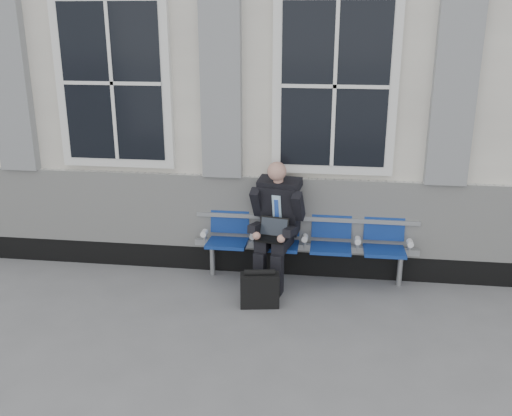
# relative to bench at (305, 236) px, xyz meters

# --- Properties ---
(ground) EXTENTS (70.00, 70.00, 0.00)m
(ground) POSITION_rel_bench_xyz_m (-0.08, -1.32, -0.55)
(ground) COLOR slate
(ground) RESTS_ON ground
(station_building) EXTENTS (14.40, 4.40, 4.49)m
(station_building) POSITION_rel_bench_xyz_m (-0.10, 2.15, 1.67)
(station_building) COLOR silver
(station_building) RESTS_ON ground
(bench) EXTENTS (2.60, 0.47, 0.91)m
(bench) POSITION_rel_bench_xyz_m (0.00, 0.00, 0.00)
(bench) COLOR #9EA0A3
(bench) RESTS_ON ground
(businessman) EXTENTS (0.63, 0.84, 1.45)m
(businessman) POSITION_rel_bench_xyz_m (-0.32, -0.13, 0.23)
(businessman) COLOR black
(businessman) RESTS_ON ground
(briefcase) EXTENTS (0.44, 0.24, 0.42)m
(briefcase) POSITION_rel_bench_xyz_m (-0.44, -0.74, -0.36)
(briefcase) COLOR black
(briefcase) RESTS_ON ground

